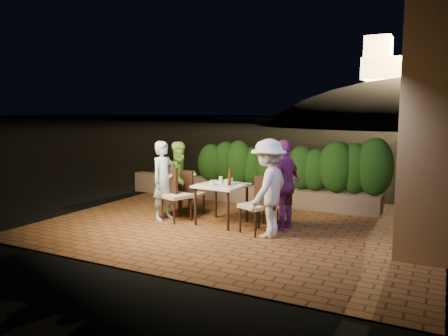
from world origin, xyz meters
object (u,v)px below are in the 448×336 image
Objects in this scene: chair_left_back at (192,193)px; chair_right_back at (270,203)px; diner_blue at (164,181)px; diner_green at (180,178)px; diner_white at (268,188)px; parapet_lamp at (177,172)px; chair_left_front at (176,194)px; chair_right_front at (256,204)px; diner_purple at (284,185)px; dining_table at (222,204)px; bowl at (227,181)px; beer_bottle at (230,177)px.

chair_left_back reaches higher than chair_right_back.
diner_green is (0.03, 0.55, -0.02)m from diner_blue.
diner_green is 2.33m from diner_white.
chair_left_back is 6.53× the size of parapet_lamp.
diner_green is (-0.25, 0.54, 0.23)m from chair_left_front.
diner_white is (1.93, -0.72, 0.37)m from chair_left_back.
parapet_lamp is at bearing 63.35° from diner_green.
diner_green reaches higher than chair_left_front.
parapet_lamp is at bearing 129.51° from chair_left_back.
chair_right_back is (0.07, 0.50, -0.06)m from chair_right_front.
diner_purple is at bearing 175.07° from diner_white.
diner_purple is (0.08, 0.58, -0.02)m from diner_white.
chair_right_back is at bearing -29.82° from parapet_lamp.
chair_left_back is at bearing 158.83° from dining_table.
chair_right_back is at bearing -5.28° from chair_left_back.
chair_right_back is 0.73m from diner_white.
chair_left_front is 2.10m from diner_purple.
bowl is at bearing 53.81° from chair_left_front.
diner_blue reaches higher than diner_green.
chair_right_back is 6.43× the size of parapet_lamp.
chair_left_back reaches higher than bowl.
parapet_lamp is at bearing 138.65° from dining_table.
chair_right_front is at bearing -79.70° from diner_green.
chair_right_front is (0.83, -0.30, 0.13)m from dining_table.
beer_bottle is at bearing -70.21° from diner_blue.
diner_blue is (-1.16, -0.22, 0.40)m from dining_table.
parapet_lamp is at bearing 37.32° from diner_blue.
chair_left_front is at bearing -147.39° from bowl.
dining_table is 1.24m from diner_blue.
diner_purple is at bearing -6.49° from bowl.
diner_white is at bearing -176.26° from chair_right_front.
diner_white reaches higher than dining_table.
diner_purple is at bearing -65.37° from diner_green.
beer_bottle is 1.35m from diner_blue.
beer_bottle is 0.19× the size of diner_purple.
chair_left_front is at bearing -77.00° from diner_blue.
parapet_lamp is (-2.36, 2.08, 0.20)m from dining_table.
beer_bottle reaches higher than chair_left_back.
chair_left_front is at bearing 20.45° from chair_right_front.
chair_left_front reaches higher than chair_right_front.
beer_bottle is 0.19× the size of diner_white.
bowl is at bearing -12.09° from chair_right_front.
dining_table is 1.26m from diner_purple.
bowl is 0.10× the size of diner_purple.
diner_white is at bearing 15.75° from chair_left_front.
chair_left_back is 0.70m from diner_blue.
diner_white is at bearing -21.74° from chair_left_back.
chair_left_front is 0.63m from diner_green.
chair_left_front is 1.02× the size of chair_right_front.
chair_right_back reaches higher than dining_table.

